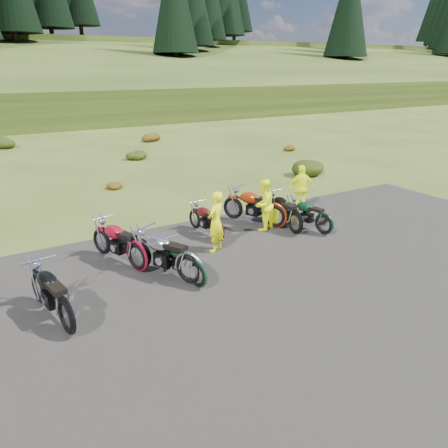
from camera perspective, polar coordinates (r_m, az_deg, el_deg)
ground at (r=10.85m, az=2.34°, el=-6.35°), size 300.00×300.00×0.00m
gravel_pad at (r=9.44m, az=9.04°, el=-10.92°), size 20.00×12.00×0.04m
hill_slope at (r=58.58m, az=-26.03°, el=13.35°), size 300.00×45.97×9.37m
conifer_28 at (r=79.67m, az=-1.78°, el=27.17°), size 5.28×5.28×14.00m
conifer_31 at (r=80.07m, az=16.07°, el=26.03°), size 7.04×7.04×18.00m
conifer_32 at (r=88.58m, az=16.03°, el=25.84°), size 6.60×6.60×17.00m
conifer_33 at (r=97.09m, az=16.01°, el=25.68°), size 6.16×6.16×16.00m
conifer_34 at (r=105.60m, az=15.99°, el=25.55°), size 5.72×5.72×15.00m
conifer_35 at (r=114.11m, az=15.97°, el=25.43°), size 5.28×5.28×14.00m
conifer_39 at (r=127.99m, az=26.63°, el=23.59°), size 6.60×6.60×17.00m
conifer_40 at (r=136.39m, az=25.96°, el=23.64°), size 6.16×6.16×16.00m
conifer_41 at (r=144.72m, az=25.31°, el=23.37°), size 5.72×5.72×15.00m
shrub_3 at (r=30.42m, az=-26.86°, el=9.67°), size 1.56×1.56×0.92m
shrub_4 at (r=18.60m, az=-14.34°, el=5.10°), size 0.77×0.77×0.45m
shrub_5 at (r=24.37m, az=-11.47°, el=8.96°), size 1.03×1.03×0.61m
shrub_6 at (r=30.25m, az=-9.68°, el=11.31°), size 1.30×1.30×0.77m
shrub_7 at (r=20.90m, az=11.05°, el=7.62°), size 1.56×1.56×0.92m
shrub_8 at (r=26.75m, az=8.22°, el=9.94°), size 0.77×0.77×0.45m
motorcycle_0 at (r=9.05m, az=-19.56°, el=-13.42°), size 1.10×2.28×1.14m
motorcycle_1 at (r=11.09m, az=-11.12°, el=-6.13°), size 1.41×2.36×1.17m
motorcycle_2 at (r=10.15m, az=-3.47°, el=-8.34°), size 1.04×1.95×0.97m
motorcycle_3 at (r=10.29m, az=-4.49°, el=-7.95°), size 1.72×2.39×1.20m
motorcycle_4 at (r=12.66m, az=-0.83°, el=-2.34°), size 0.77×1.91×0.98m
motorcycle_5 at (r=13.37m, az=9.21°, el=-1.37°), size 0.85×2.15×1.10m
motorcycle_6 at (r=13.76m, az=6.62°, el=-0.61°), size 1.72×2.40×1.20m
motorcycle_7 at (r=13.48m, az=12.83°, el=-1.43°), size 1.00×2.00×1.00m
person_middle at (r=11.71m, az=-1.09°, el=0.17°), size 0.73×0.66×1.68m
person_right_a at (r=13.35m, az=5.18°, el=2.40°), size 0.94×0.85×1.59m
person_right_b at (r=15.29m, az=10.06°, el=4.52°), size 1.02×0.67×1.62m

